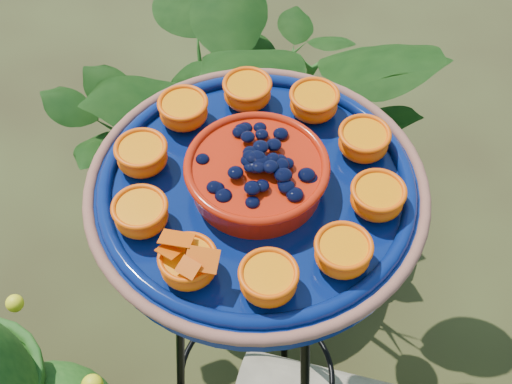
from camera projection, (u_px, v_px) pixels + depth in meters
tripod_stand at (257, 322)px, 1.31m from camera, size 0.42×0.42×0.91m
feeder_dish at (257, 187)px, 0.99m from camera, size 0.59×0.59×0.11m
shrub_back_left at (246, 120)px, 1.74m from camera, size 1.12×1.12×0.94m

